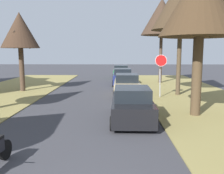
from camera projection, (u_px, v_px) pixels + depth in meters
The scene contains 9 objects.
stop_sign_far at pixel (161, 67), 16.89m from camera, with size 0.81×0.49×2.95m.
street_tree_right_mid_a at pixel (200, 2), 11.53m from camera, with size 3.89×3.89×7.27m.
street_tree_right_mid_b at pixel (181, 4), 17.19m from camera, with size 4.14×4.14×8.39m.
street_tree_right_far at pixel (162, 17), 24.27m from camera, with size 4.14×4.14×8.39m.
street_tree_left_mid_b at pixel (20, 31), 19.22m from camera, with size 3.01×3.01×6.23m.
parked_sedan_black at pixel (132, 105), 11.46m from camera, with size 2.01×4.43×1.57m.
parked_sedan_tan at pixel (127, 85), 18.25m from camera, with size 2.01×4.43×1.57m.
parked_sedan_navy at pixel (123, 77), 24.11m from camera, with size 2.01×4.43×1.57m.
parked_sedan_green at pixel (121, 72), 30.21m from camera, with size 2.01×4.43×1.57m.
Camera 1 is at (1.60, -3.08, 3.19)m, focal length 39.17 mm.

